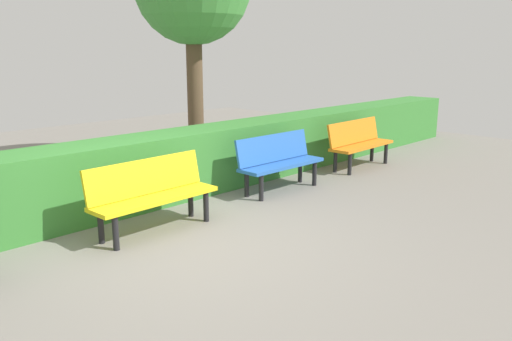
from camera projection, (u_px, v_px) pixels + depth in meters
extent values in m
plane|color=gray|center=(185.00, 244.00, 5.83)|extent=(19.51, 19.51, 0.00)
cube|color=orange|center=(362.00, 146.00, 9.45)|extent=(1.56, 0.46, 0.05)
cube|color=orange|center=(354.00, 132.00, 9.52)|extent=(1.55, 0.17, 0.42)
cylinder|color=black|center=(386.00, 153.00, 9.85)|extent=(0.07, 0.07, 0.39)
cylinder|color=black|center=(372.00, 151.00, 10.05)|extent=(0.07, 0.07, 0.39)
cylinder|color=black|center=(350.00, 164.00, 8.96)|extent=(0.07, 0.07, 0.39)
cylinder|color=black|center=(335.00, 162.00, 9.16)|extent=(0.07, 0.07, 0.39)
cube|color=blue|center=(282.00, 165.00, 7.91)|extent=(1.53, 0.44, 0.05)
cube|color=blue|center=(273.00, 148.00, 7.99)|extent=(1.52, 0.15, 0.42)
cylinder|color=black|center=(314.00, 174.00, 8.28)|extent=(0.07, 0.07, 0.39)
cylinder|color=black|center=(300.00, 171.00, 8.48)|extent=(0.07, 0.07, 0.39)
cylinder|color=black|center=(261.00, 188.00, 7.44)|extent=(0.07, 0.07, 0.39)
cylinder|color=black|center=(247.00, 184.00, 7.64)|extent=(0.07, 0.07, 0.39)
cube|color=yellow|center=(156.00, 198.00, 6.14)|extent=(1.62, 0.46, 0.05)
cube|color=yellow|center=(145.00, 177.00, 6.21)|extent=(1.62, 0.16, 0.42)
cylinder|color=black|center=(206.00, 207.00, 6.56)|extent=(0.07, 0.07, 0.39)
cylinder|color=black|center=(191.00, 202.00, 6.76)|extent=(0.07, 0.07, 0.39)
cylinder|color=black|center=(116.00, 233.00, 5.62)|extent=(0.07, 0.07, 0.39)
cylinder|color=black|center=(101.00, 227.00, 5.82)|extent=(0.07, 0.07, 0.39)
cube|color=#387F33|center=(174.00, 165.00, 7.60)|extent=(15.51, 0.79, 0.96)
cylinder|color=brown|center=(195.00, 94.00, 9.75)|extent=(0.30, 0.30, 2.62)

